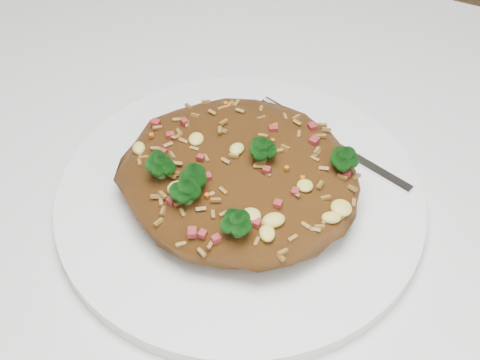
% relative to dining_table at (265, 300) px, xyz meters
% --- Properties ---
extents(dining_table, '(1.20, 0.80, 0.75)m').
position_rel_dining_table_xyz_m(dining_table, '(0.00, 0.00, 0.00)').
color(dining_table, silver).
rests_on(dining_table, ground).
extents(plate, '(0.30, 0.30, 0.01)m').
position_rel_dining_table_xyz_m(plate, '(-0.03, 0.02, 0.10)').
color(plate, white).
rests_on(plate, dining_table).
extents(fried_rice, '(0.19, 0.18, 0.06)m').
position_rel_dining_table_xyz_m(fried_rice, '(-0.03, 0.02, 0.13)').
color(fried_rice, brown).
rests_on(fried_rice, plate).
extents(fork, '(0.16, 0.06, 0.00)m').
position_rel_dining_table_xyz_m(fork, '(0.02, 0.10, 0.11)').
color(fork, silver).
rests_on(fork, plate).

